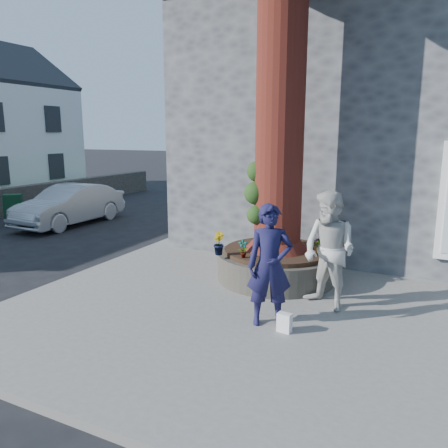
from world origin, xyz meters
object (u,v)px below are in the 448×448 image
at_px(car_silver, 70,205).
at_px(a_board_sign, 14,209).
at_px(man, 270,265).
at_px(woman, 329,251).
at_px(planter, 276,264).

height_order(car_silver, a_board_sign, car_silver).
distance_m(man, woman, 1.20).
relative_size(planter, car_silver, 0.58).
height_order(woman, car_silver, woman).
xyz_separation_m(man, car_silver, (-8.60, 4.62, -0.38)).
bearing_deg(planter, car_silver, 162.12).
height_order(woman, a_board_sign, woman).
height_order(planter, man, man).
height_order(man, woman, woman).
relative_size(planter, woman, 1.19).
bearing_deg(a_board_sign, man, -60.11).
xyz_separation_m(planter, woman, (1.24, -1.03, 0.67)).
distance_m(woman, car_silver, 9.93).
xyz_separation_m(man, a_board_sign, (-10.25, 3.80, -0.53)).
distance_m(man, car_silver, 9.77).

